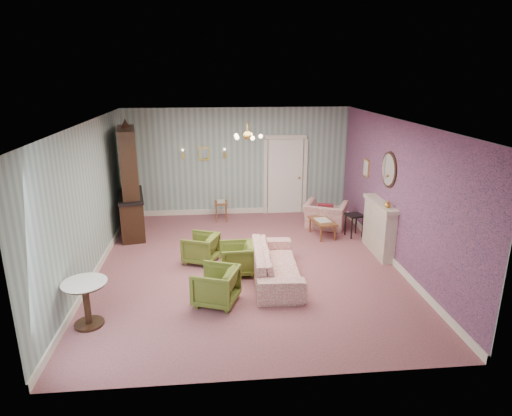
{
  "coord_description": "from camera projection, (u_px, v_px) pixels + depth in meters",
  "views": [
    {
      "loc": [
        -0.63,
        -8.24,
        3.79
      ],
      "look_at": [
        0.2,
        0.4,
        1.1
      ],
      "focal_mm": 30.95,
      "sensor_mm": 36.0,
      "label": 1
    }
  ],
  "objects": [
    {
      "name": "wall_right",
      "position": [
        396.0,
        193.0,
        8.86
      ],
      "size": [
        0.0,
        7.0,
        7.0
      ],
      "primitive_type": "plane",
      "rotation": [
        1.57,
        0.0,
        -1.57
      ],
      "color": "gray",
      "rests_on": "ground"
    },
    {
      "name": "olive_chair_b",
      "position": [
        237.0,
        257.0,
        8.58
      ],
      "size": [
        0.64,
        0.68,
        0.67
      ],
      "primitive_type": "imported",
      "rotation": [
        0.0,
        0.0,
        -1.53
      ],
      "color": "olive",
      "rests_on": "floor"
    },
    {
      "name": "floor",
      "position": [
        248.0,
        265.0,
        9.02
      ],
      "size": [
        7.0,
        7.0,
        0.0
      ],
      "primitive_type": "plane",
      "color": "#985861",
      "rests_on": "ground"
    },
    {
      "name": "fireplace",
      "position": [
        379.0,
        228.0,
        9.49
      ],
      "size": [
        0.3,
        1.4,
        1.16
      ],
      "primitive_type": null,
      "color": "beige",
      "rests_on": "floor"
    },
    {
      "name": "sconce_left",
      "position": [
        183.0,
        154.0,
        11.65
      ],
      "size": [
        0.16,
        0.12,
        0.3
      ],
      "primitive_type": null,
      "color": "gold",
      "rests_on": "wall_back"
    },
    {
      "name": "gilt_mirror_back",
      "position": [
        204.0,
        154.0,
        11.72
      ],
      "size": [
        0.28,
        0.06,
        0.36
      ],
      "primitive_type": null,
      "color": "gold",
      "rests_on": "wall_back"
    },
    {
      "name": "wall_right_floral",
      "position": [
        396.0,
        193.0,
        8.86
      ],
      "size": [
        0.0,
        7.0,
        7.0
      ],
      "primitive_type": "plane",
      "rotation": [
        1.57,
        0.0,
        -1.57
      ],
      "color": "#C26189",
      "rests_on": "ground"
    },
    {
      "name": "nesting_table",
      "position": [
        221.0,
        210.0,
        11.67
      ],
      "size": [
        0.34,
        0.43,
        0.55
      ],
      "primitive_type": null,
      "rotation": [
        0.0,
        0.0,
        0.03
      ],
      "color": "brown",
      "rests_on": "floor"
    },
    {
      "name": "chandelier",
      "position": [
        247.0,
        137.0,
        8.24
      ],
      "size": [
        0.56,
        0.56,
        0.36
      ],
      "primitive_type": null,
      "color": "gold",
      "rests_on": "ceiling"
    },
    {
      "name": "burgundy_cushion",
      "position": [
        326.0,
        211.0,
        10.95
      ],
      "size": [
        0.41,
        0.28,
        0.39
      ],
      "primitive_type": "cube",
      "rotation": [
        0.17,
        0.0,
        -0.35
      ],
      "color": "maroon",
      "rests_on": "wingback_chair"
    },
    {
      "name": "coffee_table",
      "position": [
        322.0,
        228.0,
        10.56
      ],
      "size": [
        0.57,
        0.86,
        0.41
      ],
      "primitive_type": null,
      "rotation": [
        0.0,
        0.0,
        0.17
      ],
      "color": "brown",
      "rests_on": "floor"
    },
    {
      "name": "olive_chair_a",
      "position": [
        216.0,
        284.0,
        7.45
      ],
      "size": [
        0.84,
        0.87,
        0.71
      ],
      "primitive_type": "imported",
      "rotation": [
        0.0,
        0.0,
        -1.92
      ],
      "color": "olive",
      "rests_on": "floor"
    },
    {
      "name": "sofa_chintz",
      "position": [
        276.0,
        258.0,
        8.32
      ],
      "size": [
        0.7,
        2.16,
        0.83
      ],
      "primitive_type": "imported",
      "rotation": [
        0.0,
        0.0,
        1.53
      ],
      "color": "#AC4557",
      "rests_on": "floor"
    },
    {
      "name": "ceiling",
      "position": [
        247.0,
        122.0,
        8.16
      ],
      "size": [
        7.0,
        7.0,
        0.0
      ],
      "primitive_type": "plane",
      "rotation": [
        3.14,
        0.0,
        0.0
      ],
      "color": "white",
      "rests_on": "ground"
    },
    {
      "name": "side_table_black",
      "position": [
        354.0,
        225.0,
        10.52
      ],
      "size": [
        0.45,
        0.45,
        0.55
      ],
      "primitive_type": null,
      "rotation": [
        0.0,
        0.0,
        0.24
      ],
      "color": "black",
      "rests_on": "floor"
    },
    {
      "name": "wall_left",
      "position": [
        89.0,
        201.0,
        8.31
      ],
      "size": [
        0.0,
        7.0,
        7.0
      ],
      "primitive_type": "plane",
      "rotation": [
        1.57,
        0.0,
        1.57
      ],
      "color": "gray",
      "rests_on": "ground"
    },
    {
      "name": "olive_chair_c",
      "position": [
        201.0,
        247.0,
        9.11
      ],
      "size": [
        0.79,
        0.81,
        0.65
      ],
      "primitive_type": "imported",
      "rotation": [
        0.0,
        0.0,
        -1.95
      ],
      "color": "olive",
      "rests_on": "floor"
    },
    {
      "name": "wingback_chair",
      "position": [
        326.0,
        211.0,
        11.11
      ],
      "size": [
        1.18,
        1.01,
        0.87
      ],
      "primitive_type": "imported",
      "rotation": [
        0.0,
        0.0,
        2.7
      ],
      "color": "#AC4557",
      "rests_on": "floor"
    },
    {
      "name": "wall_front",
      "position": [
        271.0,
        277.0,
        5.26
      ],
      "size": [
        6.0,
        0.0,
        6.0
      ],
      "primitive_type": "plane",
      "rotation": [
        -1.57,
        0.0,
        0.0
      ],
      "color": "gray",
      "rests_on": "ground"
    },
    {
      "name": "framed_print",
      "position": [
        366.0,
        168.0,
        10.48
      ],
      "size": [
        0.04,
        0.34,
        0.42
      ],
      "primitive_type": null,
      "color": "gold",
      "rests_on": "wall_right"
    },
    {
      "name": "sconce_right",
      "position": [
        225.0,
        154.0,
        11.75
      ],
      "size": [
        0.16,
        0.12,
        0.3
      ],
      "primitive_type": null,
      "color": "gold",
      "rests_on": "wall_back"
    },
    {
      "name": "oval_mirror",
      "position": [
        389.0,
        170.0,
        9.12
      ],
      "size": [
        0.04,
        0.76,
        0.84
      ],
      "primitive_type": null,
      "color": "white",
      "rests_on": "wall_right"
    },
    {
      "name": "door",
      "position": [
        285.0,
        175.0,
        12.1
      ],
      "size": [
        1.12,
        0.12,
        2.16
      ],
      "primitive_type": null,
      "color": "white",
      "rests_on": "floor"
    },
    {
      "name": "pedestal_table",
      "position": [
        87.0,
        304.0,
        6.79
      ],
      "size": [
        0.82,
        0.82,
        0.75
      ],
      "primitive_type": null,
      "rotation": [
        0.0,
        0.0,
        0.24
      ],
      "color": "black",
      "rests_on": "floor"
    },
    {
      "name": "mantel_vase",
      "position": [
        388.0,
        204.0,
        8.91
      ],
      "size": [
        0.15,
        0.15,
        0.15
      ],
      "primitive_type": "imported",
      "color": "gold",
      "rests_on": "fireplace"
    },
    {
      "name": "dresser",
      "position": [
        129.0,
        179.0,
        10.42
      ],
      "size": [
        0.85,
        1.7,
        2.71
      ],
      "primitive_type": null,
      "rotation": [
        0.0,
        0.0,
        0.18
      ],
      "color": "black",
      "rests_on": "floor"
    },
    {
      "name": "wall_back",
      "position": [
        238.0,
        162.0,
        11.91
      ],
      "size": [
        6.0,
        0.0,
        6.0
      ],
      "primitive_type": "plane",
      "rotation": [
        1.57,
        0.0,
        0.0
      ],
      "color": "gray",
      "rests_on": "ground"
    }
  ]
}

